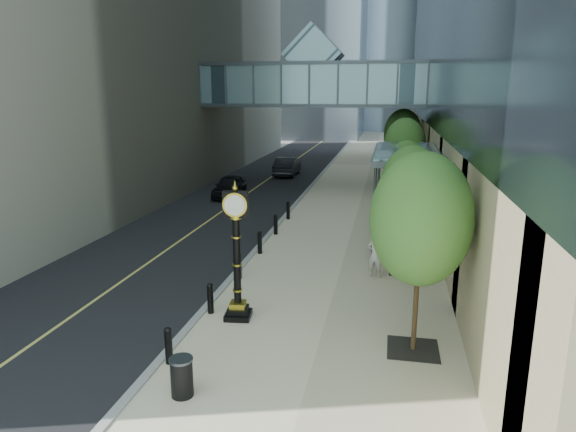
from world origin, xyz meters
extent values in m
plane|color=gray|center=(0.00, 0.00, 0.00)|extent=(320.00, 320.00, 0.00)
cube|color=black|center=(-7.00, 40.00, 0.01)|extent=(8.00, 180.00, 0.02)
cube|color=beige|center=(1.00, 40.00, 0.03)|extent=(8.00, 180.00, 0.06)
cube|color=gray|center=(-3.00, 40.00, 0.04)|extent=(0.25, 180.00, 0.07)
cube|color=slate|center=(-3.00, 28.00, 7.50)|extent=(17.00, 4.00, 3.00)
cube|color=#383F44|center=(-3.00, 28.00, 6.05)|extent=(17.00, 4.20, 0.25)
cube|color=#383F44|center=(-3.00, 28.00, 8.95)|extent=(17.00, 4.20, 0.25)
cube|color=slate|center=(-3.00, 28.00, 9.60)|extent=(4.24, 3.00, 4.24)
cube|color=#383F44|center=(3.50, 14.00, 4.20)|extent=(3.00, 8.00, 0.25)
cube|color=slate|center=(3.50, 14.00, 4.35)|extent=(2.80, 7.80, 0.06)
cylinder|color=#383F44|center=(2.20, 10.30, 2.10)|extent=(0.12, 0.12, 4.20)
cylinder|color=#383F44|center=(2.20, 17.70, 2.10)|extent=(0.12, 0.12, 4.20)
cylinder|color=black|center=(-2.70, 1.00, 0.51)|extent=(0.20, 0.20, 0.90)
cylinder|color=black|center=(-2.70, 4.20, 0.51)|extent=(0.20, 0.20, 0.90)
cylinder|color=black|center=(-2.70, 7.40, 0.51)|extent=(0.20, 0.20, 0.90)
cylinder|color=black|center=(-2.70, 10.60, 0.51)|extent=(0.20, 0.20, 0.90)
cylinder|color=black|center=(-2.70, 13.80, 0.51)|extent=(0.20, 0.20, 0.90)
cylinder|color=black|center=(-2.70, 17.00, 0.51)|extent=(0.20, 0.20, 0.90)
cube|color=black|center=(3.60, 3.00, 0.07)|extent=(1.40, 1.40, 0.02)
cylinder|color=#45361D|center=(3.60, 3.00, 1.51)|extent=(0.14, 0.14, 2.91)
ellipsoid|color=#335C22|center=(3.60, 3.00, 3.76)|extent=(2.67, 2.67, 3.55)
cube|color=black|center=(3.60, 9.50, 0.07)|extent=(1.40, 1.40, 0.02)
cylinder|color=#45361D|center=(3.60, 9.50, 1.39)|extent=(0.14, 0.14, 2.65)
ellipsoid|color=#335C22|center=(3.60, 9.50, 3.43)|extent=(2.43, 2.43, 3.24)
cube|color=black|center=(3.60, 16.00, 0.07)|extent=(1.40, 1.40, 0.02)
cylinder|color=#45361D|center=(3.60, 16.00, 1.28)|extent=(0.14, 0.14, 2.43)
ellipsoid|color=#335C22|center=(3.60, 16.00, 3.16)|extent=(2.23, 2.23, 2.97)
cube|color=black|center=(3.60, 22.50, 0.07)|extent=(1.40, 1.40, 0.02)
cylinder|color=#45361D|center=(3.60, 22.50, 1.49)|extent=(0.14, 0.14, 2.86)
ellipsoid|color=#335C22|center=(3.60, 22.50, 3.70)|extent=(2.62, 2.62, 3.50)
cube|color=black|center=(3.60, 29.00, 0.07)|extent=(1.40, 1.40, 0.02)
cylinder|color=#45361D|center=(3.60, 29.00, 1.58)|extent=(0.14, 0.14, 3.05)
ellipsoid|color=#335C22|center=(3.60, 29.00, 3.94)|extent=(2.79, 2.79, 3.72)
cube|color=black|center=(-1.73, 4.03, 0.15)|extent=(0.88, 0.88, 0.18)
cube|color=black|center=(-1.73, 4.03, 0.32)|extent=(0.68, 0.68, 0.18)
cube|color=gold|center=(-1.73, 4.03, 0.50)|extent=(0.54, 0.54, 0.18)
cylinder|color=black|center=(-1.73, 4.03, 1.96)|extent=(0.23, 0.23, 2.74)
cube|color=black|center=(-1.73, 4.03, 3.72)|extent=(0.78, 0.35, 0.79)
cylinder|color=white|center=(-1.73, 4.19, 3.72)|extent=(0.62, 0.10, 0.62)
cylinder|color=white|center=(-1.73, 3.88, 3.72)|extent=(0.62, 0.10, 0.62)
sphere|color=gold|center=(-1.73, 4.03, 4.21)|extent=(0.18, 0.18, 0.18)
cylinder|color=black|center=(-1.78, -0.33, 0.51)|extent=(0.58, 0.58, 0.90)
imported|color=beige|center=(2.37, 8.58, 0.97)|extent=(0.75, 0.59, 1.82)
imported|color=black|center=(-7.88, 22.61, 0.74)|extent=(1.88, 4.31, 1.44)
imported|color=black|center=(-5.83, 32.45, 0.80)|extent=(1.69, 4.76, 1.56)
camera|label=1|loc=(2.73, -10.34, 6.98)|focal=32.00mm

